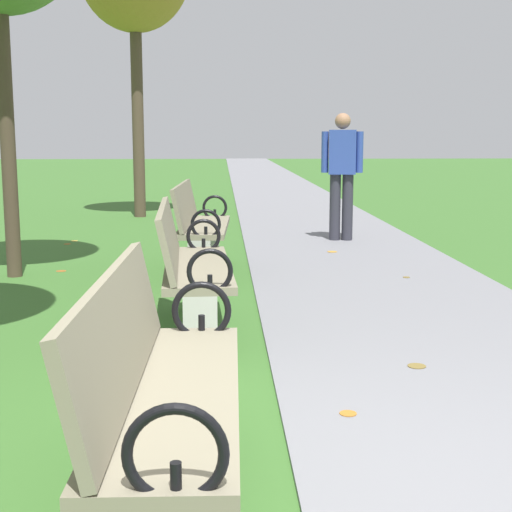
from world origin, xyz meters
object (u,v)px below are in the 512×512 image
at_px(park_bench_1, 160,391).
at_px(pedestrian_walking, 342,170).
at_px(park_bench_2, 190,267).
at_px(park_bench_3, 199,226).

relative_size(park_bench_1, pedestrian_walking, 0.99).
bearing_deg(park_bench_1, park_bench_2, 90.00).
bearing_deg(park_bench_2, pedestrian_walking, 68.60).
relative_size(park_bench_2, pedestrian_walking, 1.00).
relative_size(park_bench_2, park_bench_3, 1.00).
xyz_separation_m(park_bench_2, park_bench_3, (-0.00, 2.29, 0.00)).
distance_m(park_bench_3, pedestrian_walking, 2.86).
height_order(park_bench_3, pedestrian_walking, pedestrian_walking).
distance_m(park_bench_2, park_bench_3, 2.29).
distance_m(park_bench_1, park_bench_2, 2.48).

